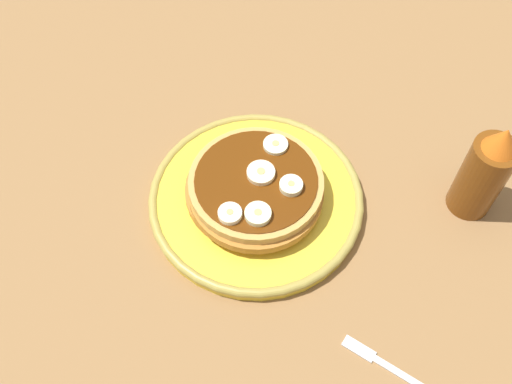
{
  "coord_description": "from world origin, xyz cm",
  "views": [
    {
      "loc": [
        36.95,
        -1.62,
        59.2
      ],
      "look_at": [
        0.0,
        0.0,
        2.5
      ],
      "focal_mm": 40.76,
      "sensor_mm": 36.0,
      "label": 1
    }
  ],
  "objects_px": {
    "banana_slice_3": "(230,214)",
    "banana_slice_0": "(261,173)",
    "plate": "(256,199)",
    "pancake_stack": "(255,189)",
    "banana_slice_2": "(276,145)",
    "banana_slice_1": "(259,214)",
    "banana_slice_4": "(291,186)",
    "fork": "(393,369)",
    "syrup_bottle": "(484,173)"
  },
  "relations": [
    {
      "from": "banana_slice_0",
      "to": "banana_slice_2",
      "type": "distance_m",
      "value": 0.04
    },
    {
      "from": "banana_slice_0",
      "to": "banana_slice_1",
      "type": "distance_m",
      "value": 0.05
    },
    {
      "from": "banana_slice_3",
      "to": "plate",
      "type": "bearing_deg",
      "value": 146.82
    },
    {
      "from": "banana_slice_2",
      "to": "banana_slice_4",
      "type": "distance_m",
      "value": 0.06
    },
    {
      "from": "pancake_stack",
      "to": "fork",
      "type": "relative_size",
      "value": 1.49
    },
    {
      "from": "syrup_bottle",
      "to": "banana_slice_1",
      "type": "bearing_deg",
      "value": -81.54
    },
    {
      "from": "banana_slice_1",
      "to": "banana_slice_4",
      "type": "bearing_deg",
      "value": 133.41
    },
    {
      "from": "banana_slice_1",
      "to": "pancake_stack",
      "type": "bearing_deg",
      "value": -176.57
    },
    {
      "from": "banana_slice_0",
      "to": "banana_slice_2",
      "type": "height_order",
      "value": "banana_slice_0"
    },
    {
      "from": "pancake_stack",
      "to": "banana_slice_0",
      "type": "bearing_deg",
      "value": 136.79
    },
    {
      "from": "plate",
      "to": "banana_slice_0",
      "type": "xyz_separation_m",
      "value": [
        -0.01,
        0.01,
        0.04
      ]
    },
    {
      "from": "banana_slice_3",
      "to": "banana_slice_4",
      "type": "distance_m",
      "value": 0.08
    },
    {
      "from": "banana_slice_1",
      "to": "banana_slice_3",
      "type": "relative_size",
      "value": 1.11
    },
    {
      "from": "banana_slice_3",
      "to": "banana_slice_2",
      "type": "bearing_deg",
      "value": 149.22
    },
    {
      "from": "banana_slice_2",
      "to": "banana_slice_3",
      "type": "distance_m",
      "value": 0.11
    },
    {
      "from": "banana_slice_4",
      "to": "banana_slice_0",
      "type": "bearing_deg",
      "value": -120.34
    },
    {
      "from": "banana_slice_0",
      "to": "syrup_bottle",
      "type": "distance_m",
      "value": 0.25
    },
    {
      "from": "plate",
      "to": "banana_slice_1",
      "type": "bearing_deg",
      "value": 1.81
    },
    {
      "from": "plate",
      "to": "banana_slice_0",
      "type": "distance_m",
      "value": 0.04
    },
    {
      "from": "banana_slice_0",
      "to": "banana_slice_2",
      "type": "xyz_separation_m",
      "value": [
        -0.04,
        0.02,
        -0.0
      ]
    },
    {
      "from": "plate",
      "to": "banana_slice_4",
      "type": "relative_size",
      "value": 9.66
    },
    {
      "from": "pancake_stack",
      "to": "fork",
      "type": "bearing_deg",
      "value": 32.79
    },
    {
      "from": "banana_slice_2",
      "to": "banana_slice_1",
      "type": "bearing_deg",
      "value": -13.97
    },
    {
      "from": "banana_slice_3",
      "to": "pancake_stack",
      "type": "bearing_deg",
      "value": 147.18
    },
    {
      "from": "pancake_stack",
      "to": "banana_slice_4",
      "type": "xyz_separation_m",
      "value": [
        0.01,
        0.04,
        0.02
      ]
    },
    {
      "from": "banana_slice_1",
      "to": "banana_slice_2",
      "type": "height_order",
      "value": "banana_slice_1"
    },
    {
      "from": "banana_slice_1",
      "to": "syrup_bottle",
      "type": "relative_size",
      "value": 0.21
    },
    {
      "from": "plate",
      "to": "banana_slice_0",
      "type": "height_order",
      "value": "banana_slice_0"
    },
    {
      "from": "plate",
      "to": "banana_slice_3",
      "type": "xyz_separation_m",
      "value": [
        0.05,
        -0.03,
        0.04
      ]
    },
    {
      "from": "syrup_bottle",
      "to": "banana_slice_2",
      "type": "bearing_deg",
      "value": -103.92
    },
    {
      "from": "banana_slice_3",
      "to": "banana_slice_0",
      "type": "bearing_deg",
      "value": 145.49
    },
    {
      "from": "fork",
      "to": "syrup_bottle",
      "type": "distance_m",
      "value": 0.24
    },
    {
      "from": "pancake_stack",
      "to": "banana_slice_4",
      "type": "distance_m",
      "value": 0.05
    },
    {
      "from": "banana_slice_3",
      "to": "syrup_bottle",
      "type": "relative_size",
      "value": 0.19
    },
    {
      "from": "pancake_stack",
      "to": "banana_slice_2",
      "type": "distance_m",
      "value": 0.06
    },
    {
      "from": "plate",
      "to": "banana_slice_0",
      "type": "relative_size",
      "value": 7.86
    },
    {
      "from": "plate",
      "to": "fork",
      "type": "bearing_deg",
      "value": 32.37
    },
    {
      "from": "syrup_bottle",
      "to": "fork",
      "type": "bearing_deg",
      "value": -32.39
    },
    {
      "from": "banana_slice_2",
      "to": "fork",
      "type": "height_order",
      "value": "banana_slice_2"
    },
    {
      "from": "banana_slice_4",
      "to": "banana_slice_3",
      "type": "bearing_deg",
      "value": -64.16
    },
    {
      "from": "pancake_stack",
      "to": "fork",
      "type": "distance_m",
      "value": 0.24
    },
    {
      "from": "banana_slice_0",
      "to": "banana_slice_1",
      "type": "bearing_deg",
      "value": -4.59
    },
    {
      "from": "banana_slice_2",
      "to": "banana_slice_3",
      "type": "bearing_deg",
      "value": -30.78
    },
    {
      "from": "banana_slice_1",
      "to": "banana_slice_3",
      "type": "distance_m",
      "value": 0.03
    },
    {
      "from": "pancake_stack",
      "to": "banana_slice_2",
      "type": "xyz_separation_m",
      "value": [
        -0.05,
        0.03,
        0.02
      ]
    },
    {
      "from": "banana_slice_4",
      "to": "banana_slice_2",
      "type": "bearing_deg",
      "value": -167.14
    },
    {
      "from": "banana_slice_4",
      "to": "pancake_stack",
      "type": "bearing_deg",
      "value": -106.14
    },
    {
      "from": "pancake_stack",
      "to": "syrup_bottle",
      "type": "height_order",
      "value": "syrup_bottle"
    },
    {
      "from": "banana_slice_1",
      "to": "banana_slice_3",
      "type": "xyz_separation_m",
      "value": [
        -0.0,
        -0.03,
        -0.0
      ]
    },
    {
      "from": "banana_slice_0",
      "to": "pancake_stack",
      "type": "bearing_deg",
      "value": -43.21
    }
  ]
}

